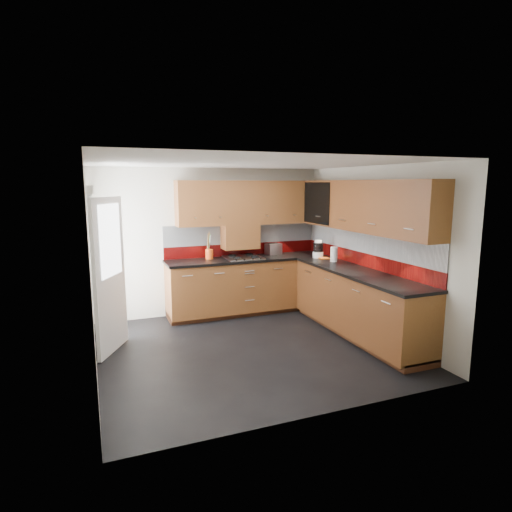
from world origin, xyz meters
name	(u,v)px	position (x,y,z in m)	size (l,w,h in m)	color
room	(249,236)	(0.00, 0.00, 1.50)	(4.00, 3.80, 2.64)	black
base_cabinets	(297,295)	(1.07, 0.72, 0.44)	(2.70, 3.20, 0.95)	#5B3414
countertop	(298,265)	(1.05, 0.70, 0.92)	(2.72, 3.22, 0.04)	black
backsplash	(304,244)	(1.28, 0.93, 1.21)	(2.70, 3.20, 0.54)	#680909
upper_cabinets	(307,204)	(1.23, 0.78, 1.84)	(2.50, 3.20, 0.72)	#5B3414
extractor_hood	(240,237)	(0.45, 1.64, 1.28)	(0.60, 0.33, 0.40)	#5B3414
glass_cabinet	(325,201)	(1.71, 1.07, 1.87)	(0.32, 0.80, 0.66)	black
back_door	(101,271)	(-1.78, 0.75, 1.03)	(0.42, 1.19, 2.04)	white
gas_hob	(244,257)	(0.45, 1.47, 0.96)	(0.60, 0.52, 0.05)	silver
utensil_pot	(209,253)	(-0.09, 1.61, 1.04)	(0.13, 0.13, 0.45)	#E75215
toaster	(273,249)	(1.06, 1.65, 1.03)	(0.30, 0.22, 0.20)	silver
food_processor	(318,250)	(1.62, 1.08, 1.07)	(0.17, 0.17, 0.29)	white
paper_towel	(334,254)	(1.67, 0.67, 1.06)	(0.11, 0.11, 0.23)	white
orange_cloth	(324,258)	(1.65, 0.94, 0.95)	(0.15, 0.13, 0.02)	#D46017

